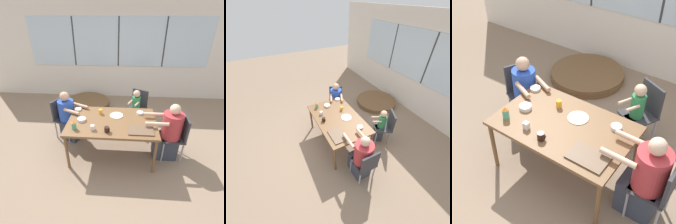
{
  "view_description": "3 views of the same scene",
  "coord_description": "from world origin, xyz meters",
  "views": [
    {
      "loc": [
        0.19,
        -2.62,
        2.44
      ],
      "look_at": [
        0.0,
        0.0,
        0.93
      ],
      "focal_mm": 28.0,
      "sensor_mm": 36.0,
      "label": 1
    },
    {
      "loc": [
        2.38,
        -1.22,
        3.05
      ],
      "look_at": [
        0.0,
        0.0,
        0.93
      ],
      "focal_mm": 24.0,
      "sensor_mm": 36.0,
      "label": 2
    },
    {
      "loc": [
        1.53,
        -2.15,
        3.08
      ],
      "look_at": [
        0.0,
        0.0,
        0.93
      ],
      "focal_mm": 50.0,
      "sensor_mm": 36.0,
      "label": 3
    }
  ],
  "objects": [
    {
      "name": "plate_tortillas",
      "position": [
        0.07,
        0.18,
        0.75
      ],
      "size": [
        0.25,
        0.25,
        0.01
      ],
      "color": "beige",
      "rests_on": "dining_table"
    },
    {
      "name": "chair_for_man_blue_shirt",
      "position": [
        -1.09,
        0.49,
        0.53
      ],
      "size": [
        0.53,
        0.53,
        0.88
      ],
      "rotation": [
        0.0,
        0.0,
        -1.99
      ],
      "color": "#333338",
      "rests_on": "ground_plane"
    },
    {
      "name": "person_woman_green_shirt",
      "position": [
        1.03,
        -0.01,
        0.49
      ],
      "size": [
        0.68,
        0.38,
        1.12
      ],
      "rotation": [
        0.0,
        0.0,
        1.56
      ],
      "color": "#333847",
      "rests_on": "ground_plane"
    },
    {
      "name": "dining_table",
      "position": [
        0.0,
        0.0,
        0.69
      ],
      "size": [
        1.57,
        1.0,
        0.75
      ],
      "color": "brown",
      "rests_on": "ground_plane"
    },
    {
      "name": "ground_plane",
      "position": [
        0.0,
        0.0,
        0.0
      ],
      "size": [
        16.0,
        16.0,
        0.0
      ],
      "primitive_type": "plane",
      "color": "#8C725B"
    },
    {
      "name": "chair_for_toddler",
      "position": [
        0.54,
        1.07,
        0.53
      ],
      "size": [
        0.54,
        0.54,
        0.88
      ],
      "rotation": [
        0.0,
        0.0,
        -3.61
      ],
      "color": "#333338",
      "rests_on": "ground_plane"
    },
    {
      "name": "bowl_white_shallow",
      "position": [
        0.51,
        0.28,
        0.77
      ],
      "size": [
        0.12,
        0.12,
        0.04
      ],
      "color": "silver",
      "rests_on": "dining_table"
    },
    {
      "name": "wall_back_with_windows",
      "position": [
        0.0,
        2.73,
        1.42
      ],
      "size": [
        8.4,
        0.08,
        2.8
      ],
      "color": "silver",
      "rests_on": "ground_plane"
    },
    {
      "name": "person_man_blue_shirt",
      "position": [
        -0.94,
        0.42,
        0.48
      ],
      "size": [
        0.65,
        0.52,
        1.09
      ],
      "rotation": [
        0.0,
        0.0,
        -1.99
      ],
      "color": "#333847",
      "rests_on": "ground_plane"
    },
    {
      "name": "chair_for_woman_green_shirt",
      "position": [
        1.2,
        -0.01,
        0.53
      ],
      "size": [
        0.4,
        0.4,
        0.88
      ],
      "rotation": [
        0.0,
        0.0,
        1.56
      ],
      "color": "#333338",
      "rests_on": "ground_plane"
    },
    {
      "name": "milk_carton_small",
      "position": [
        -0.3,
        -0.3,
        0.79
      ],
      "size": [
        0.06,
        0.06,
        0.09
      ],
      "color": "silver",
      "rests_on": "dining_table"
    },
    {
      "name": "bowl_cereal",
      "position": [
        -0.7,
        0.34,
        0.76
      ],
      "size": [
        0.14,
        0.14,
        0.03
      ],
      "color": "white",
      "rests_on": "dining_table"
    },
    {
      "name": "juice_glass",
      "position": [
        -0.23,
        0.23,
        0.79
      ],
      "size": [
        0.07,
        0.07,
        0.1
      ],
      "color": "gold",
      "rests_on": "dining_table"
    },
    {
      "name": "food_tray_dark",
      "position": [
        0.49,
        -0.27,
        0.76
      ],
      "size": [
        0.41,
        0.27,
        0.02
      ],
      "color": "brown",
      "rests_on": "dining_table"
    },
    {
      "name": "coffee_mug",
      "position": [
        -0.06,
        -0.34,
        0.79
      ],
      "size": [
        0.09,
        0.08,
        0.09
      ],
      "color": "black",
      "rests_on": "dining_table"
    },
    {
      "name": "folded_table_stack",
      "position": [
        -0.88,
        1.95,
        0.07
      ],
      "size": [
        1.31,
        1.31,
        0.15
      ],
      "color": "brown",
      "rests_on": "ground_plane"
    },
    {
      "name": "person_toddler",
      "position": [
        0.47,
        0.93,
        0.45
      ],
      "size": [
        0.31,
        0.37,
        0.94
      ],
      "rotation": [
        0.0,
        0.0,
        -3.61
      ],
      "color": "#333847",
      "rests_on": "ground_plane"
    },
    {
      "name": "bowl_fruit",
      "position": [
        -0.54,
        -0.03,
        0.77
      ],
      "size": [
        0.15,
        0.15,
        0.05
      ],
      "color": "white",
      "rests_on": "dining_table"
    },
    {
      "name": "sippy_cup",
      "position": [
        -0.61,
        -0.3,
        0.83
      ],
      "size": [
        0.08,
        0.08,
        0.16
      ],
      "color": "#4CA57F",
      "rests_on": "dining_table"
    }
  ]
}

